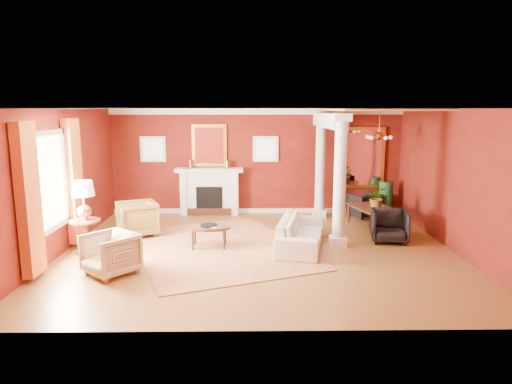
{
  "coord_description": "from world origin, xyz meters",
  "views": [
    {
      "loc": [
        -0.18,
        -9.1,
        2.9
      ],
      "look_at": [
        -0.06,
        0.43,
        1.15
      ],
      "focal_mm": 32.0,
      "sensor_mm": 36.0,
      "label": 1
    }
  ],
  "objects_px": {
    "side_table": "(84,205)",
    "armchair_stripe": "(110,252)",
    "armchair_leopard": "(137,217)",
    "coffee_table": "(209,228)",
    "sofa": "(301,228)",
    "dining_table": "(376,212)"
  },
  "relations": [
    {
      "from": "side_table",
      "to": "armchair_leopard",
      "type": "bearing_deg",
      "value": 61.22
    },
    {
      "from": "coffee_table",
      "to": "dining_table",
      "type": "xyz_separation_m",
      "value": [
        3.93,
        1.48,
        -0.0
      ]
    },
    {
      "from": "side_table",
      "to": "armchair_stripe",
      "type": "bearing_deg",
      "value": -54.91
    },
    {
      "from": "armchair_stripe",
      "to": "coffee_table",
      "type": "relative_size",
      "value": 0.89
    },
    {
      "from": "sofa",
      "to": "dining_table",
      "type": "relative_size",
      "value": 1.44
    },
    {
      "from": "sofa",
      "to": "coffee_table",
      "type": "bearing_deg",
      "value": 102.65
    },
    {
      "from": "armchair_stripe",
      "to": "side_table",
      "type": "relative_size",
      "value": 0.55
    },
    {
      "from": "side_table",
      "to": "dining_table",
      "type": "height_order",
      "value": "side_table"
    },
    {
      "from": "armchair_leopard",
      "to": "armchair_stripe",
      "type": "relative_size",
      "value": 1.07
    },
    {
      "from": "armchair_leopard",
      "to": "side_table",
      "type": "xyz_separation_m",
      "value": [
        -0.71,
        -1.29,
        0.56
      ]
    },
    {
      "from": "dining_table",
      "to": "armchair_stripe",
      "type": "bearing_deg",
      "value": 104.55
    },
    {
      "from": "coffee_table",
      "to": "side_table",
      "type": "bearing_deg",
      "value": -171.93
    },
    {
      "from": "side_table",
      "to": "dining_table",
      "type": "bearing_deg",
      "value": 15.97
    },
    {
      "from": "sofa",
      "to": "armchair_leopard",
      "type": "bearing_deg",
      "value": 87.95
    },
    {
      "from": "sofa",
      "to": "coffee_table",
      "type": "distance_m",
      "value": 1.94
    },
    {
      "from": "sofa",
      "to": "armchair_leopard",
      "type": "distance_m",
      "value": 3.8
    },
    {
      "from": "sofa",
      "to": "armchair_stripe",
      "type": "relative_size",
      "value": 2.63
    },
    {
      "from": "sofa",
      "to": "side_table",
      "type": "xyz_separation_m",
      "value": [
        -4.4,
        -0.37,
        0.58
      ]
    },
    {
      "from": "dining_table",
      "to": "coffee_table",
      "type": "bearing_deg",
      "value": 96.44
    },
    {
      "from": "dining_table",
      "to": "side_table",
      "type": "bearing_deg",
      "value": 91.78
    },
    {
      "from": "coffee_table",
      "to": "sofa",
      "type": "bearing_deg",
      "value": 0.69
    },
    {
      "from": "armchair_leopard",
      "to": "coffee_table",
      "type": "height_order",
      "value": "armchair_leopard"
    }
  ]
}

